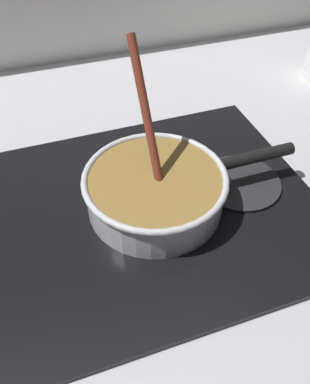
{
  "coord_description": "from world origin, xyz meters",
  "views": [
    {
      "loc": [
        -0.14,
        -0.28,
        0.51
      ],
      "look_at": [
        0.02,
        0.17,
        0.04
      ],
      "focal_mm": 37.08,
      "sensor_mm": 36.0,
      "label": 1
    }
  ],
  "objects": [
    {
      "name": "hob_plate",
      "position": [
        0.02,
        0.17,
        0.01
      ],
      "size": [
        0.56,
        0.48,
        0.01
      ],
      "primitive_type": "cube",
      "color": "black",
      "rests_on": "ground"
    },
    {
      "name": "cooking_pan",
      "position": [
        0.02,
        0.17,
        0.05
      ],
      "size": [
        0.38,
        0.24,
        0.26
      ],
      "color": "silver",
      "rests_on": "hob_plate"
    },
    {
      "name": "burner_ring",
      "position": [
        0.02,
        0.17,
        0.02
      ],
      "size": [
        0.19,
        0.19,
        0.01
      ],
      "primitive_type": "torus",
      "color": "#592D0C",
      "rests_on": "hob_plate"
    },
    {
      "name": "spare_burner",
      "position": [
        0.19,
        0.17,
        0.01
      ],
      "size": [
        0.15,
        0.15,
        0.01
      ],
      "primitive_type": "cylinder",
      "color": "#262628",
      "rests_on": "hob_plate"
    },
    {
      "name": "ground",
      "position": [
        0.0,
        0.0,
        -0.02
      ],
      "size": [
        2.4,
        1.6,
        0.04
      ],
      "primitive_type": "cube",
      "color": "#B7B7BC"
    }
  ]
}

